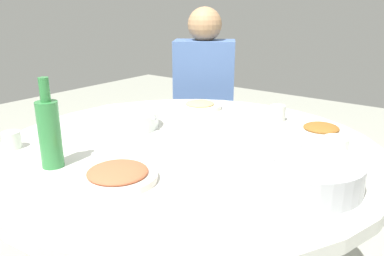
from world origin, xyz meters
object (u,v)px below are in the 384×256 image
object	(u,v)px
diner_left	(204,86)
tea_cup_side	(335,148)
dish_stirfry	(321,130)
dish_noodles	(200,105)
tea_cup_far	(12,140)
stool_for_diner_left	(203,171)
round_dining_table	(188,172)
tea_cup_near	(278,113)
green_bottle	(49,132)
dish_tofu_braise	(118,175)
soup_bowl	(123,120)
rice_bowl	(305,172)

from	to	relation	value
diner_left	tea_cup_side	bearing A→B (deg)	56.67
dish_stirfry	diner_left	distance (m)	0.92
dish_noodles	tea_cup_side	bearing A→B (deg)	70.35
tea_cup_far	stool_for_diner_left	xyz separation A→B (m)	(-1.18, -0.04, -0.55)
round_dining_table	tea_cup_near	bearing A→B (deg)	164.28
dish_noodles	tea_cup_near	bearing A→B (deg)	94.96
dish_stirfry	stool_for_diner_left	size ratio (longest dim) A/B	0.45
green_bottle	tea_cup_side	distance (m)	0.87
dish_tofu_braise	stool_for_diner_left	distance (m)	1.36
dish_noodles	green_bottle	size ratio (longest dim) A/B	0.76
dish_noodles	tea_cup_side	distance (m)	0.75
soup_bowl	diner_left	world-z (taller)	diner_left
dish_stirfry	tea_cup_near	size ratio (longest dim) A/B	2.98
rice_bowl	soup_bowl	distance (m)	0.78
tea_cup_side	diner_left	xyz separation A→B (m)	(-0.62, -0.95, -0.02)
dish_stirfry	green_bottle	size ratio (longest dim) A/B	0.72
round_dining_table	tea_cup_near	size ratio (longest dim) A/B	20.32
tea_cup_near	dish_noodles	bearing A→B (deg)	-85.04
dish_noodles	diner_left	bearing A→B (deg)	-147.23
round_dining_table	tea_cup_side	distance (m)	0.51
round_dining_table	stool_for_diner_left	xyz separation A→B (m)	(-0.79, -0.49, -0.41)
soup_bowl	dish_stirfry	size ratio (longest dim) A/B	1.51
tea_cup_side	diner_left	distance (m)	1.13
soup_bowl	dish_noodles	size ratio (longest dim) A/B	1.43
round_dining_table	rice_bowl	bearing A→B (deg)	80.68
green_bottle	diner_left	world-z (taller)	diner_left
dish_tofu_braise	rice_bowl	bearing A→B (deg)	122.88
green_bottle	tea_cup_far	xyz separation A→B (m)	(-0.01, -0.25, -0.08)
soup_bowl	stool_for_diner_left	bearing A→B (deg)	-167.87
tea_cup_near	diner_left	distance (m)	0.70
green_bottle	rice_bowl	bearing A→B (deg)	116.39
dish_noodles	tea_cup_far	size ratio (longest dim) A/B	3.38
dish_stirfry	dish_tofu_braise	bearing A→B (deg)	-22.91
dish_noodles	tea_cup_far	world-z (taller)	tea_cup_far
green_bottle	tea_cup_near	world-z (taller)	green_bottle
round_dining_table	dish_stirfry	world-z (taller)	dish_stirfry
rice_bowl	soup_bowl	bearing A→B (deg)	-95.21
dish_stirfry	stool_for_diner_left	distance (m)	1.07
dish_tofu_braise	tea_cup_near	distance (m)	0.81
tea_cup_far	diner_left	xyz separation A→B (m)	(-1.18, -0.04, -0.02)
rice_bowl	soup_bowl	size ratio (longest dim) A/B	1.00
rice_bowl	diner_left	world-z (taller)	diner_left
green_bottle	tea_cup_side	world-z (taller)	green_bottle
dish_stirfry	diner_left	bearing A→B (deg)	-116.06
dish_tofu_braise	tea_cup_far	distance (m)	0.48
dish_tofu_braise	stool_for_diner_left	bearing A→B (deg)	-155.62
diner_left	tea_cup_near	bearing A→B (deg)	61.40
tea_cup_near	tea_cup_far	distance (m)	1.02
round_dining_table	tea_cup_side	bearing A→B (deg)	109.99
dish_noodles	green_bottle	distance (m)	0.83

